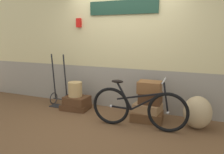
% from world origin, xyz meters
% --- Properties ---
extents(ground, '(9.78, 5.20, 0.06)m').
position_xyz_m(ground, '(0.00, 0.00, -0.03)').
color(ground, brown).
extents(station_building, '(7.78, 0.74, 3.04)m').
position_xyz_m(station_building, '(0.01, 0.85, 1.52)').
color(station_building, gray).
rests_on(station_building, ground).
extents(suitcase_0, '(0.62, 0.49, 0.12)m').
position_xyz_m(suitcase_0, '(-0.94, 0.30, 0.06)').
color(suitcase_0, '#4C2D19').
rests_on(suitcase_0, ground).
extents(suitcase_1, '(0.52, 0.44, 0.18)m').
position_xyz_m(suitcase_1, '(-0.90, 0.29, 0.21)').
color(suitcase_1, '#4C2D19').
rests_on(suitcase_1, suitcase_0).
extents(suitcase_2, '(0.62, 0.47, 0.18)m').
position_xyz_m(suitcase_2, '(0.67, 0.27, 0.09)').
color(suitcase_2, brown).
rests_on(suitcase_2, ground).
extents(suitcase_3, '(0.53, 0.44, 0.16)m').
position_xyz_m(suitcase_3, '(0.67, 0.28, 0.25)').
color(suitcase_3, '#9E754C').
rests_on(suitcase_3, suitcase_2).
extents(suitcase_4, '(0.41, 0.33, 0.22)m').
position_xyz_m(suitcase_4, '(0.71, 0.32, 0.44)').
color(suitcase_4, '#4C2D19').
rests_on(suitcase_4, suitcase_3).
extents(suitcase_5, '(0.44, 0.35, 0.22)m').
position_xyz_m(suitcase_5, '(0.70, 0.29, 0.66)').
color(suitcase_5, brown).
rests_on(suitcase_5, suitcase_4).
extents(wicker_basket, '(0.30, 0.30, 0.31)m').
position_xyz_m(wicker_basket, '(-0.94, 0.29, 0.46)').
color(wicker_basket, tan).
rests_on(wicker_basket, suitcase_1).
extents(luggage_trolley, '(0.40, 0.36, 1.19)m').
position_xyz_m(luggage_trolley, '(-1.44, 0.40, 0.28)').
color(luggage_trolley, black).
rests_on(luggage_trolley, ground).
extents(burlap_sack, '(0.48, 0.41, 0.58)m').
position_xyz_m(burlap_sack, '(1.57, 0.26, 0.29)').
color(burlap_sack, tan).
rests_on(burlap_sack, ground).
extents(bicycle, '(1.71, 0.46, 0.90)m').
position_xyz_m(bicycle, '(0.60, -0.13, 0.37)').
color(bicycle, black).
rests_on(bicycle, ground).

